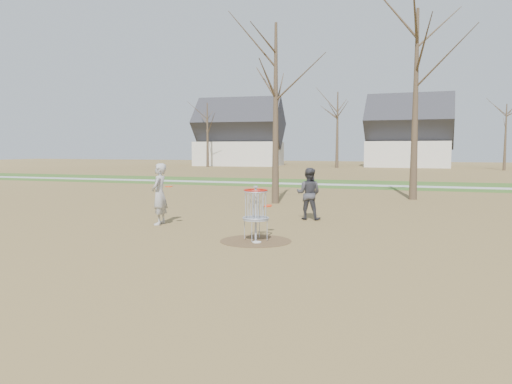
% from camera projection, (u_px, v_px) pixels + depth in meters
% --- Properties ---
extents(ground, '(160.00, 160.00, 0.00)m').
position_uv_depth(ground, '(256.00, 241.00, 12.52)').
color(ground, brown).
rests_on(ground, ground).
extents(green_band, '(160.00, 8.00, 0.01)m').
position_uv_depth(green_band, '(360.00, 184.00, 32.33)').
color(green_band, '#2D5119').
rests_on(green_band, ground).
extents(footpath, '(160.00, 1.50, 0.01)m').
position_uv_depth(footpath, '(358.00, 185.00, 31.39)').
color(footpath, '#9E9E99').
rests_on(footpath, green_band).
extents(dirt_circle, '(1.80, 1.80, 0.01)m').
position_uv_depth(dirt_circle, '(256.00, 241.00, 12.52)').
color(dirt_circle, '#47331E').
rests_on(dirt_circle, ground).
extents(player_standing, '(0.56, 0.75, 1.87)m').
position_uv_depth(player_standing, '(159.00, 194.00, 15.14)').
color(player_standing, '#A6A6A6').
rests_on(player_standing, ground).
extents(player_throwing, '(0.83, 0.65, 1.70)m').
position_uv_depth(player_throwing, '(309.00, 194.00, 16.26)').
color(player_throwing, '#38383D').
rests_on(player_throwing, ground).
extents(disc_grounded, '(0.22, 0.22, 0.02)m').
position_uv_depth(disc_grounded, '(257.00, 242.00, 12.28)').
color(disc_grounded, white).
rests_on(disc_grounded, dirt_circle).
extents(discs_in_play, '(3.47, 0.65, 0.46)m').
position_uv_depth(discs_in_play, '(218.00, 196.00, 14.17)').
color(discs_in_play, red).
rests_on(discs_in_play, ground).
extents(disc_golf_basket, '(0.64, 0.64, 1.35)m').
position_uv_depth(disc_golf_basket, '(256.00, 205.00, 12.44)').
color(disc_golf_basket, '#9EA3AD').
rests_on(disc_golf_basket, ground).
extents(bare_trees, '(52.62, 44.98, 9.00)m').
position_uv_depth(bare_trees, '(401.00, 115.00, 45.25)').
color(bare_trees, '#382B1E').
rests_on(bare_trees, ground).
extents(houses_row, '(56.51, 10.01, 7.26)m').
position_uv_depth(houses_row, '(428.00, 138.00, 60.43)').
color(houses_row, silver).
rests_on(houses_row, ground).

